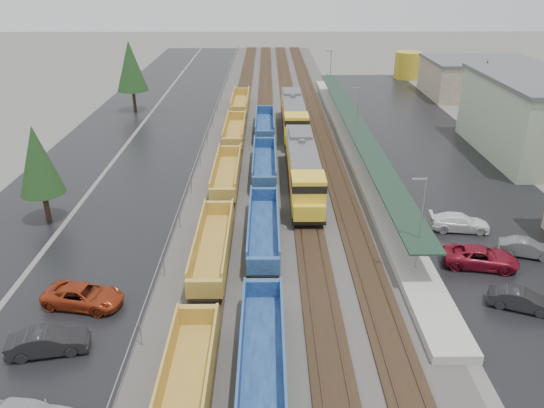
% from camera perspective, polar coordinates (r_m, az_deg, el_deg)
% --- Properties ---
extents(ballast_strip, '(20.00, 160.00, 0.08)m').
position_cam_1_polar(ballast_strip, '(77.50, 0.73, 8.22)').
color(ballast_strip, '#302D2B').
rests_on(ballast_strip, ground).
extents(trackbed, '(14.60, 160.00, 0.22)m').
position_cam_1_polar(trackbed, '(77.47, 0.74, 8.30)').
color(trackbed, black).
rests_on(trackbed, ground).
extents(west_parking_lot, '(10.00, 160.00, 0.02)m').
position_cam_1_polar(west_parking_lot, '(78.63, -10.37, 8.04)').
color(west_parking_lot, black).
rests_on(west_parking_lot, ground).
extents(west_road, '(9.00, 160.00, 0.02)m').
position_cam_1_polar(west_road, '(80.93, -17.43, 7.78)').
color(west_road, black).
rests_on(west_road, ground).
extents(east_commuter_lot, '(16.00, 100.00, 0.02)m').
position_cam_1_polar(east_commuter_lot, '(71.02, 16.50, 5.65)').
color(east_commuter_lot, black).
rests_on(east_commuter_lot, ground).
extents(station_platform, '(3.00, 80.00, 8.00)m').
position_cam_1_polar(station_platform, '(68.64, 8.92, 6.37)').
color(station_platform, '#9E9B93').
rests_on(station_platform, ground).
extents(chainlink_fence, '(0.08, 160.04, 2.02)m').
position_cam_1_polar(chainlink_fence, '(75.96, -6.51, 8.96)').
color(chainlink_fence, gray).
rests_on(chainlink_fence, ground).
extents(distant_hills, '(301.00, 140.00, 25.20)m').
position_cam_1_polar(distant_hills, '(230.86, 11.71, 18.56)').
color(distant_hills, '#4D614C').
rests_on(distant_hills, ground).
extents(tree_west_near, '(3.96, 3.96, 9.00)m').
position_cam_1_polar(tree_west_near, '(51.35, -23.90, 4.32)').
color(tree_west_near, '#332316').
rests_on(tree_west_near, ground).
extents(tree_west_far, '(4.84, 4.84, 11.00)m').
position_cam_1_polar(tree_west_far, '(88.27, -14.97, 14.15)').
color(tree_west_far, '#332316').
rests_on(tree_west_far, ground).
extents(tree_east, '(4.40, 4.40, 10.00)m').
position_cam_1_polar(tree_east, '(79.71, 21.82, 11.74)').
color(tree_east, '#332316').
rests_on(tree_east, ground).
extents(locomotive_lead, '(3.07, 20.23, 4.58)m').
position_cam_1_polar(locomotive_lead, '(54.62, 3.36, 3.78)').
color(locomotive_lead, black).
rests_on(locomotive_lead, ground).
extents(locomotive_trail, '(3.07, 20.23, 4.58)m').
position_cam_1_polar(locomotive_trail, '(74.61, 2.34, 9.47)').
color(locomotive_trail, black).
rests_on(locomotive_trail, ground).
extents(well_string_yellow, '(2.58, 93.60, 2.29)m').
position_cam_1_polar(well_string_yellow, '(49.56, -5.50, -0.14)').
color(well_string_yellow, '#AE8E30').
rests_on(well_string_yellow, ground).
extents(well_string_blue, '(2.55, 78.42, 2.26)m').
position_cam_1_polar(well_string_blue, '(44.94, -0.90, -2.74)').
color(well_string_blue, navy).
rests_on(well_string_blue, ground).
extents(storage_tank, '(5.34, 5.34, 5.34)m').
position_cam_1_polar(storage_tank, '(116.02, 14.39, 14.26)').
color(storage_tank, gold).
rests_on(storage_tank, ground).
extents(parked_car_west_b, '(2.57, 5.01, 1.57)m').
position_cam_1_polar(parked_car_west_b, '(35.79, -22.95, -13.51)').
color(parked_car_west_b, black).
rests_on(parked_car_west_b, ground).
extents(parked_car_west_c, '(3.56, 5.91, 1.54)m').
position_cam_1_polar(parked_car_west_c, '(39.27, -19.62, -9.32)').
color(parked_car_west_c, maroon).
rests_on(parked_car_west_c, ground).
extents(parked_car_east_a, '(3.04, 4.54, 1.42)m').
position_cam_1_polar(parked_car_east_a, '(40.54, 25.23, -9.32)').
color(parked_car_east_a, black).
rests_on(parked_car_east_a, ground).
extents(parked_car_east_b, '(3.68, 6.11, 1.59)m').
position_cam_1_polar(parked_car_east_b, '(44.57, 21.53, -5.36)').
color(parked_car_east_b, maroon).
rests_on(parked_car_east_b, ground).
extents(parked_car_east_c, '(2.74, 5.46, 1.52)m').
position_cam_1_polar(parked_car_east_c, '(49.82, 19.50, -1.88)').
color(parked_car_east_c, white).
rests_on(parked_car_east_c, ground).
extents(parked_car_east_e, '(2.75, 4.56, 1.42)m').
position_cam_1_polar(parked_car_east_e, '(47.61, 25.71, -4.31)').
color(parked_car_east_e, '#595C5E').
rests_on(parked_car_east_e, ground).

